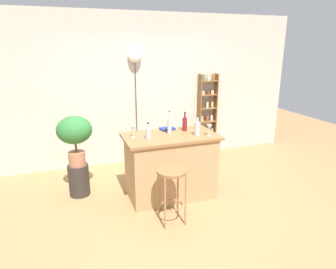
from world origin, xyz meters
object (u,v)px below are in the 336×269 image
Objects in this scene: bottle_sauce_amber at (148,133)px; bottle_soda_blue at (169,125)px; spice_shelf at (207,114)px; plant_stool at (79,180)px; pendant_globe_light at (135,57)px; cookbook at (167,129)px; bottle_vinegar at (197,128)px; bar_stool at (172,183)px; wine_glass_center at (209,128)px; bottle_spirits_clear at (185,124)px; wine_glass_left at (133,129)px; potted_plant at (75,133)px.

bottle_soda_blue is at bearing 21.03° from bottle_sauce_amber.
spice_shelf reaches higher than plant_stool.
pendant_globe_light is (0.22, 1.61, 0.96)m from bottle_sauce_amber.
bottle_sauce_amber is at bearing -29.81° from plant_stool.
plant_stool is 2.38m from pendant_globe_light.
bottle_soda_blue is 1.64× the size of cookbook.
bottle_vinegar reaches higher than plant_stool.
bar_stool is 4.40× the size of wine_glass_center.
wine_glass_center is at bearing -20.65° from plant_stool.
wine_glass_left is (-0.82, -0.07, 0.01)m from bottle_spirits_clear.
potted_plant reaches higher than bottle_sauce_amber.
spice_shelf is at bearing 63.98° from wine_glass_center.
cookbook is (0.58, 0.20, -0.10)m from wine_glass_left.
pendant_globe_light is (1.18, 1.07, 1.03)m from potted_plant.
bottle_sauce_amber reaches higher than wine_glass_center.
bottle_soda_blue reaches higher than cookbook.
wine_glass_center is at bearing -15.64° from wine_glass_left.
cookbook is at bearing 151.02° from bottle_spirits_clear.
spice_shelf is at bearing 37.02° from wine_glass_left.
bottle_vinegar reaches higher than bar_stool.
bottle_soda_blue is at bearing -162.65° from bottle_spirits_clear.
bottle_sauce_amber is at bearing 170.89° from wine_glass_center.
bottle_spirits_clear is 1.39× the size of cookbook.
bottle_spirits_clear is 0.14× the size of pendant_globe_light.
cookbook is (-0.23, 0.13, -0.09)m from bottle_spirits_clear.
wine_glass_left reaches higher than plant_stool.
bottle_soda_blue is at bearing -84.69° from pendant_globe_light.
bottle_spirits_clear is 0.82m from wine_glass_left.
wine_glass_left is 0.08× the size of pendant_globe_light.
bar_stool is 1.02m from wine_glass_center.
wine_glass_left is (-0.30, 0.76, 0.53)m from bar_stool.
potted_plant is 3.58× the size of cookbook.
wine_glass_left is at bearing 111.87° from bar_stool.
spice_shelf is 5.87× the size of bottle_vinegar.
spice_shelf is 1.91m from wine_glass_center.
potted_plant is at bearing 0.00° from plant_stool.
wine_glass_left is 1.78m from pendant_globe_light.
bar_stool is at bearing -46.80° from potted_plant.
bottle_vinegar is 0.17m from wine_glass_center.
bottle_vinegar reaches higher than wine_glass_center.
pendant_globe_light is at bearing 178.31° from spice_shelf.
bottle_vinegar is at bearing -76.16° from bottle_spirits_clear.
bottle_vinegar is (1.67, -0.62, 0.09)m from potted_plant.
pendant_globe_light is (-0.42, 1.39, 0.94)m from bottle_spirits_clear.
spice_shelf reaches higher than bottle_spirits_clear.
bottle_soda_blue is at bearing -1.58° from wine_glass_left.
bottle_sauce_amber is 1.89m from pendant_globe_light.
bottle_spirits_clear reaches higher than potted_plant.
bottle_soda_blue is at bearing -109.70° from cookbook.
bottle_vinegar is (0.35, -0.21, -0.02)m from bottle_soda_blue.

